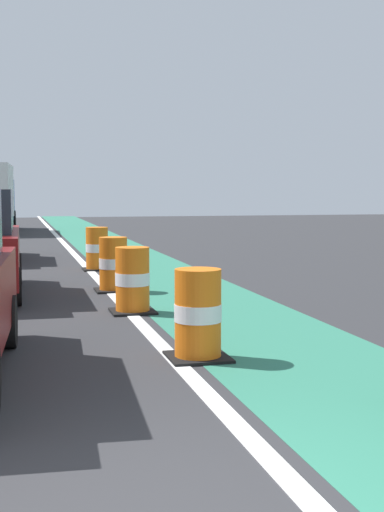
% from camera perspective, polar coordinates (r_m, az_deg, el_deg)
% --- Properties ---
extents(bike_lane_strip, '(2.50, 80.00, 0.01)m').
position_cam_1_polar(bike_lane_strip, '(16.48, -2.34, -1.74)').
color(bike_lane_strip, '#2D755B').
rests_on(bike_lane_strip, ground).
extents(lane_divider_stripe, '(0.20, 80.00, 0.01)m').
position_cam_1_polar(lane_divider_stripe, '(16.24, -7.53, -1.88)').
color(lane_divider_stripe, silver).
rests_on(lane_divider_stripe, ground).
extents(traffic_barrel_front, '(0.73, 0.73, 1.09)m').
position_cam_1_polar(traffic_barrel_front, '(8.53, 0.48, -4.78)').
color(traffic_barrel_front, orange).
rests_on(traffic_barrel_front, ground).
extents(traffic_barrel_mid, '(0.73, 0.73, 1.09)m').
position_cam_1_polar(traffic_barrel_mid, '(11.77, -4.80, -1.99)').
color(traffic_barrel_mid, orange).
rests_on(traffic_barrel_mid, ground).
extents(traffic_barrel_back, '(0.73, 0.73, 1.09)m').
position_cam_1_polar(traffic_barrel_back, '(14.30, -6.34, -0.71)').
color(traffic_barrel_back, orange).
rests_on(traffic_barrel_back, ground).
extents(traffic_barrel_far, '(0.73, 0.73, 1.09)m').
position_cam_1_polar(traffic_barrel_far, '(18.17, -7.64, 0.55)').
color(traffic_barrel_far, orange).
rests_on(traffic_barrel_far, ground).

